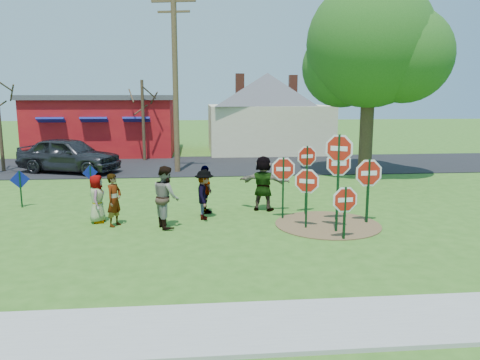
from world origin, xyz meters
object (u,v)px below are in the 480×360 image
object	(u,v)px
person_a	(97,199)
stop_sign_a	(307,186)
stop_sign_d	(339,169)
suv	(69,155)
stop_sign_b	(307,163)
utility_pole	(175,78)
stop_sign_c	(339,160)
person_b	(114,200)
leafy_tree	(373,51)

from	to	relation	value
person_a	stop_sign_a	bearing A→B (deg)	-103.19
stop_sign_d	suv	xyz separation A→B (m)	(-10.74, 10.47, -0.76)
stop_sign_a	stop_sign_b	xyz separation A→B (m)	(0.37, 1.60, 0.45)
stop_sign_d	utility_pole	xyz separation A→B (m)	(-5.28, 10.16, 3.03)
stop_sign_b	person_a	distance (m)	6.73
stop_sign_b	person_a	xyz separation A→B (m)	(-6.65, -0.32, -1.00)
stop_sign_c	person_a	distance (m)	7.40
stop_sign_d	person_b	world-z (taller)	stop_sign_d
person_a	person_b	distance (m)	0.76
stop_sign_a	stop_sign_b	bearing A→B (deg)	102.19
stop_sign_a	suv	xyz separation A→B (m)	(-9.63, 11.03, -0.37)
stop_sign_b	person_b	xyz separation A→B (m)	(-6.05, -0.78, -0.94)
stop_sign_d	suv	world-z (taller)	stop_sign_d
leafy_tree	person_a	bearing A→B (deg)	-147.29
stop_sign_c	person_a	size ratio (longest dim) A/B	1.98
stop_sign_d	stop_sign_b	bearing A→B (deg)	125.10
stop_sign_b	leafy_tree	distance (m)	9.39
stop_sign_a	leafy_tree	size ratio (longest dim) A/B	0.21
stop_sign_c	utility_pole	xyz separation A→B (m)	(-4.96, 11.17, 2.62)
stop_sign_c	person_b	bearing A→B (deg)	-160.56
person_b	stop_sign_c	bearing A→B (deg)	-75.01
stop_sign_c	stop_sign_d	world-z (taller)	stop_sign_c
suv	utility_pole	world-z (taller)	utility_pole
person_a	suv	bearing A→B (deg)	17.21
stop_sign_a	stop_sign_c	world-z (taller)	stop_sign_c
stop_sign_d	utility_pole	bearing A→B (deg)	116.99
stop_sign_c	stop_sign_d	xyz separation A→B (m)	(0.32, 1.01, -0.41)
stop_sign_b	stop_sign_d	world-z (taller)	stop_sign_b
stop_sign_d	utility_pole	distance (m)	11.84
person_b	utility_pole	bearing A→B (deg)	17.43
stop_sign_c	stop_sign_d	bearing A→B (deg)	102.90
stop_sign_b	suv	world-z (taller)	stop_sign_b
utility_pole	person_b	bearing A→B (deg)	-98.68
stop_sign_d	person_b	xyz separation A→B (m)	(-6.79, 0.26, -0.89)
stop_sign_d	person_a	bearing A→B (deg)	173.99
stop_sign_a	suv	bearing A→B (deg)	156.18
suv	leafy_tree	bearing A→B (deg)	-78.67
stop_sign_d	person_a	world-z (taller)	stop_sign_d
stop_sign_c	person_b	world-z (taller)	stop_sign_c
stop_sign_a	stop_sign_d	bearing A→B (deg)	51.95
person_b	utility_pole	size ratio (longest dim) A/B	0.18
stop_sign_c	leafy_tree	distance (m)	10.69
utility_pole	stop_sign_c	bearing A→B (deg)	-66.05
stop_sign_b	suv	bearing A→B (deg)	123.83
person_a	suv	world-z (taller)	suv
stop_sign_a	suv	size ratio (longest dim) A/B	0.37
person_a	leafy_tree	size ratio (longest dim) A/B	0.16
stop_sign_d	person_a	xyz separation A→B (m)	(-7.39, 0.71, -0.94)
person_b	stop_sign_b	bearing A→B (deg)	-56.56
stop_sign_a	person_a	distance (m)	6.44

